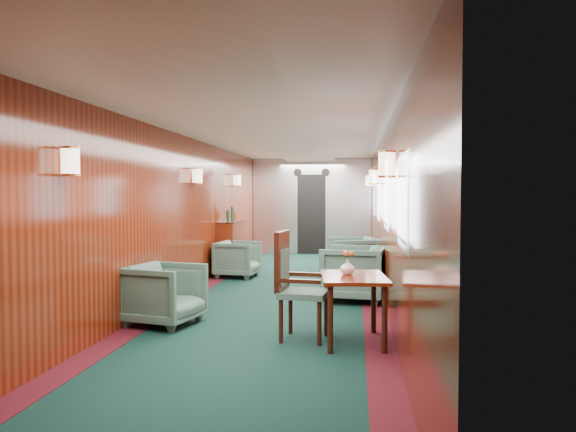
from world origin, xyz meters
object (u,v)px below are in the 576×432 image
Objects in this scene: dining_table at (354,286)px; credenza at (230,245)px; armchair_left_near at (164,294)px; armchair_right_near at (353,273)px; armchair_right_far at (353,258)px; side_chair at (294,281)px; armchair_left_far at (238,259)px.

credenza reaches higher than dining_table.
credenza is 4.57m from armchair_left_near.
armchair_right_far is (-0.01, 2.09, -0.02)m from armchair_right_near.
armchair_left_far is (-1.49, 4.17, -0.28)m from side_chair.
armchair_right_far is at bearing 84.57° from dining_table.
armchair_left_near is 0.95× the size of armchair_right_far.
side_chair is at bearing -153.31° from armchair_left_far.
armchair_right_near is at bearing -126.70° from armchair_left_far.
credenza is at bearing -119.26° from armchair_right_far.
armchair_right_near reaches higher than armchair_left_far.
armchair_right_near is 2.09m from armchair_right_far.
credenza is at bearing 109.79° from dining_table.
armchair_right_near reaches higher than armchair_left_near.
armchair_right_far is at bearing -17.23° from credenza.
armchair_right_far is (2.41, -0.75, -0.13)m from credenza.
armchair_left_far is at bearing 110.63° from dining_table.
side_chair is 1.45× the size of armchair_left_near.
side_chair is at bearing -92.20° from armchair_left_near.
armchair_right_far is at bearing 89.59° from side_chair.
side_chair is at bearing -19.96° from armchair_right_far.
armchair_left_near is (-2.18, 0.53, -0.22)m from dining_table.
credenza is 1.54× the size of armchair_right_far.
side_chair is 4.31m from armchair_right_far.
side_chair is 1.64m from armchair_left_near.
credenza is 1.62× the size of armchair_left_near.
credenza is 1.73× the size of armchair_left_far.
armchair_left_far is at bearing -68.97° from credenza.
side_chair is 0.89× the size of credenza.
armchair_right_near is (2.41, -2.84, -0.11)m from credenza.
armchair_left_near is 3.72m from armchair_left_far.
armchair_left_far is at bearing 12.72° from armchair_left_near.
side_chair is 5.33m from credenza.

